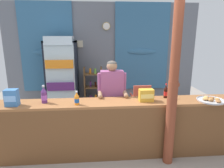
# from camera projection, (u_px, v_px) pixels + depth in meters

# --- Properties ---
(ground_plane) EXTENTS (7.30, 7.30, 0.00)m
(ground_plane) POSITION_uv_depth(u_px,v_px,m) (106.00, 133.00, 4.10)
(ground_plane) COLOR gray
(back_wall_curtained) EXTENTS (5.21, 0.22, 2.84)m
(back_wall_curtained) POSITION_uv_depth(u_px,v_px,m) (102.00, 55.00, 5.42)
(back_wall_curtained) COLOR slate
(back_wall_curtained) RESTS_ON ground
(stall_counter) EXTENTS (4.00, 0.48, 0.94)m
(stall_counter) POSITION_uv_depth(u_px,v_px,m) (118.00, 125.00, 3.19)
(stall_counter) COLOR #935B33
(stall_counter) RESTS_ON ground
(timber_post) EXTENTS (0.17, 0.15, 2.68)m
(timber_post) POSITION_uv_depth(u_px,v_px,m) (173.00, 85.00, 2.88)
(timber_post) COLOR brown
(timber_post) RESTS_ON ground
(drink_fridge) EXTENTS (0.77, 0.62, 1.98)m
(drink_fridge) POSITION_uv_depth(u_px,v_px,m) (62.00, 73.00, 4.92)
(drink_fridge) COLOR black
(drink_fridge) RESTS_ON ground
(bottle_shelf_rack) EXTENTS (0.48, 0.28, 1.19)m
(bottle_shelf_rack) POSITION_uv_depth(u_px,v_px,m) (93.00, 88.00, 5.23)
(bottle_shelf_rack) COLOR brown
(bottle_shelf_rack) RESTS_ON ground
(plastic_lawn_chair) EXTENTS (0.45, 0.45, 0.86)m
(plastic_lawn_chair) POSITION_uv_depth(u_px,v_px,m) (141.00, 99.00, 4.76)
(plastic_lawn_chair) COLOR #E5563D
(plastic_lawn_chair) RESTS_ON ground
(shopkeeper) EXTENTS (0.53, 0.42, 1.55)m
(shopkeeper) POSITION_uv_depth(u_px,v_px,m) (112.00, 92.00, 3.61)
(shopkeeper) COLOR #28282D
(shopkeeper) RESTS_ON ground
(soda_bottle_grape_soda) EXTENTS (0.09, 0.09, 0.29)m
(soda_bottle_grape_soda) POSITION_uv_depth(u_px,v_px,m) (44.00, 95.00, 3.11)
(soda_bottle_grape_soda) COLOR #56286B
(soda_bottle_grape_soda) RESTS_ON stall_counter
(soda_bottle_cola) EXTENTS (0.07, 0.07, 0.25)m
(soda_bottle_cola) POSITION_uv_depth(u_px,v_px,m) (166.00, 92.00, 3.37)
(soda_bottle_cola) COLOR black
(soda_bottle_cola) RESTS_ON stall_counter
(soda_bottle_orange_soda) EXTENTS (0.07, 0.07, 0.22)m
(soda_bottle_orange_soda) POSITION_uv_depth(u_px,v_px,m) (77.00, 99.00, 3.03)
(soda_bottle_orange_soda) COLOR orange
(soda_bottle_orange_soda) RESTS_ON stall_counter
(snack_box_biscuit) EXTENTS (0.19, 0.14, 0.26)m
(snack_box_biscuit) POSITION_uv_depth(u_px,v_px,m) (12.00, 98.00, 2.98)
(snack_box_biscuit) COLOR #3D75B7
(snack_box_biscuit) RESTS_ON stall_counter
(snack_box_choco_powder) EXTENTS (0.23, 0.15, 0.20)m
(snack_box_choco_powder) POSITION_uv_depth(u_px,v_px,m) (146.00, 95.00, 3.20)
(snack_box_choco_powder) COLOR gold
(snack_box_choco_powder) RESTS_ON stall_counter
(pastry_tray) EXTENTS (0.44, 0.44, 0.07)m
(pastry_tray) POSITION_uv_depth(u_px,v_px,m) (211.00, 100.00, 3.21)
(pastry_tray) COLOR #BCBCC1
(pastry_tray) RESTS_ON stall_counter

